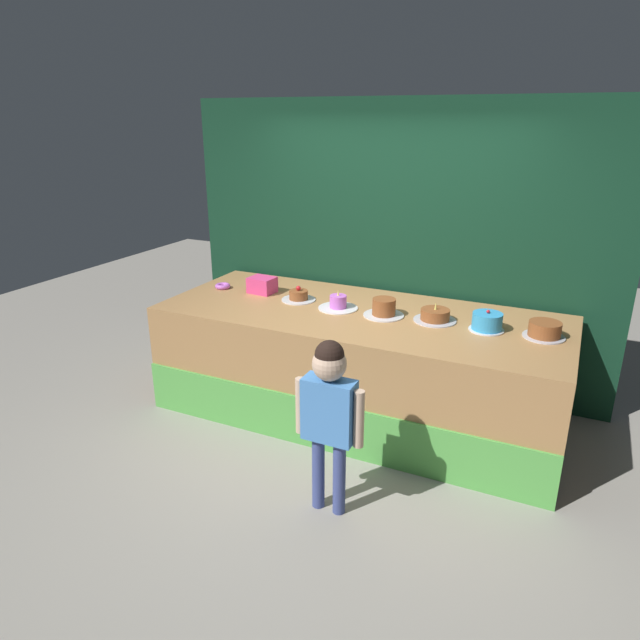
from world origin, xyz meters
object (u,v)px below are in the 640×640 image
object	(u,v)px
cake_center_right	(435,316)
cake_far_right	(545,330)
donut	(223,286)
pink_box	(262,285)
cake_right	(487,322)
child_figure	(329,405)
cake_far_left	(299,296)
cake_left	(338,304)
cake_center_left	(384,308)

from	to	relation	value
cake_center_right	cake_far_right	size ratio (longest dim) A/B	1.11
cake_far_right	donut	bearing A→B (deg)	179.46
pink_box	cake_right	xyz separation A→B (m)	(2.04, -0.11, -0.00)
child_figure	cake_far_left	size ratio (longest dim) A/B	4.01
pink_box	cake_far_right	bearing A→B (deg)	-1.67
donut	cake_far_right	xyz separation A→B (m)	(2.85, -0.03, 0.03)
cake_far_left	cake_far_right	size ratio (longest dim) A/B	0.99
cake_center_right	donut	bearing A→B (deg)	179.28
donut	cake_left	bearing A→B (deg)	-3.70
cake_left	cake_right	distance (m)	1.22
child_figure	cake_right	xyz separation A→B (m)	(0.71, 1.32, 0.22)
cake_center_left	cake_center_right	distance (m)	0.41
donut	cake_center_left	world-z (taller)	cake_center_left
child_figure	pink_box	distance (m)	1.97
pink_box	cake_center_right	bearing A→B (deg)	-2.45
donut	cake_center_right	world-z (taller)	cake_center_right
cake_center_left	cake_right	distance (m)	0.82
cake_left	cake_far_right	distance (m)	1.63
donut	cake_far_right	world-z (taller)	cake_far_right
cake_far_left	cake_center_right	xyz separation A→B (m)	(1.22, -0.01, 0.01)
donut	child_figure	bearing A→B (deg)	-38.62
cake_far_left	cake_center_left	bearing A→B (deg)	-4.67
child_figure	cake_center_right	xyz separation A→B (m)	(0.30, 1.36, 0.19)
child_figure	cake_left	xyz separation A→B (m)	(-0.51, 1.31, 0.19)
child_figure	cake_left	bearing A→B (deg)	111.45
cake_center_right	pink_box	bearing A→B (deg)	177.55
cake_right	child_figure	bearing A→B (deg)	-118.16
donut	cake_right	world-z (taller)	cake_right
cake_center_left	cake_center_right	xyz separation A→B (m)	(0.41, 0.06, -0.02)
donut	pink_box	bearing A→B (deg)	6.21
donut	cake_far_right	bearing A→B (deg)	-0.54
child_figure	cake_right	size ratio (longest dim) A/B	4.55
pink_box	cake_center_right	xyz separation A→B (m)	(1.63, -0.07, -0.03)
pink_box	cake_center_right	world-z (taller)	cake_center_right
donut	cake_far_right	size ratio (longest dim) A/B	0.47
cake_far_left	cake_left	xyz separation A→B (m)	(0.41, -0.06, 0.01)
pink_box	donut	size ratio (longest dim) A/B	1.59
pink_box	cake_far_right	size ratio (longest dim) A/B	0.75
cake_center_left	cake_center_right	bearing A→B (deg)	8.21
cake_right	cake_far_right	bearing A→B (deg)	5.14
cake_left	cake_center_left	size ratio (longest dim) A/B	1.01
cake_right	cake_center_right	bearing A→B (deg)	174.63
cake_center_right	child_figure	bearing A→B (deg)	-102.46
donut	cake_far_left	size ratio (longest dim) A/B	0.48
cake_far_left	cake_center_left	xyz separation A→B (m)	(0.82, -0.07, 0.03)
cake_far_left	cake_left	distance (m)	0.41
cake_far_left	cake_far_right	bearing A→B (deg)	-0.27
pink_box	cake_right	distance (m)	2.04
donut	cake_left	distance (m)	1.23
cake_far_right	cake_center_right	bearing A→B (deg)	179.89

